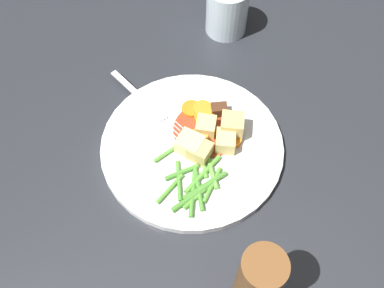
% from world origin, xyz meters
% --- Properties ---
extents(ground_plane, '(3.00, 3.00, 0.00)m').
position_xyz_m(ground_plane, '(0.00, 0.00, 0.00)').
color(ground_plane, '#26282D').
extents(dinner_plate, '(0.28, 0.28, 0.01)m').
position_xyz_m(dinner_plate, '(0.00, 0.00, 0.01)').
color(dinner_plate, white).
rests_on(dinner_plate, ground_plane).
extents(stew_sauce, '(0.10, 0.10, 0.00)m').
position_xyz_m(stew_sauce, '(0.03, -0.01, 0.01)').
color(stew_sauce, '#93381E').
rests_on(stew_sauce, dinner_plate).
extents(carrot_slice_0, '(0.03, 0.03, 0.01)m').
position_xyz_m(carrot_slice_0, '(0.05, -0.01, 0.02)').
color(carrot_slice_0, orange).
rests_on(carrot_slice_0, dinner_plate).
extents(carrot_slice_1, '(0.03, 0.03, 0.01)m').
position_xyz_m(carrot_slice_1, '(0.02, -0.06, 0.02)').
color(carrot_slice_1, orange).
rests_on(carrot_slice_1, dinner_plate).
extents(carrot_slice_2, '(0.03, 0.03, 0.01)m').
position_xyz_m(carrot_slice_2, '(0.06, 0.02, 0.02)').
color(carrot_slice_2, orange).
rests_on(carrot_slice_2, dinner_plate).
extents(carrot_slice_3, '(0.04, 0.04, 0.01)m').
position_xyz_m(carrot_slice_3, '(0.06, -0.00, 0.02)').
color(carrot_slice_3, orange).
rests_on(carrot_slice_3, dinner_plate).
extents(carrot_slice_4, '(0.04, 0.04, 0.01)m').
position_xyz_m(carrot_slice_4, '(0.01, -0.01, 0.02)').
color(carrot_slice_4, orange).
rests_on(carrot_slice_4, dinner_plate).
extents(potato_chunk_0, '(0.03, 0.03, 0.03)m').
position_xyz_m(potato_chunk_0, '(0.03, -0.01, 0.03)').
color(potato_chunk_0, '#E5CC7A').
rests_on(potato_chunk_0, dinner_plate).
extents(potato_chunk_1, '(0.04, 0.04, 0.04)m').
position_xyz_m(potato_chunk_1, '(0.04, -0.05, 0.03)').
color(potato_chunk_1, '#DBBC6B').
rests_on(potato_chunk_1, dinner_plate).
extents(potato_chunk_2, '(0.04, 0.04, 0.03)m').
position_xyz_m(potato_chunk_2, '(-0.02, -0.02, 0.03)').
color(potato_chunk_2, '#DBBC6B').
rests_on(potato_chunk_2, dinner_plate).
extents(potato_chunk_3, '(0.04, 0.04, 0.03)m').
position_xyz_m(potato_chunk_3, '(-0.01, -0.00, 0.03)').
color(potato_chunk_3, '#EAD68C').
rests_on(potato_chunk_3, dinner_plate).
extents(potato_chunk_4, '(0.04, 0.03, 0.03)m').
position_xyz_m(potato_chunk_4, '(0.01, -0.05, 0.03)').
color(potato_chunk_4, '#E5CC7A').
rests_on(potato_chunk_4, dinner_plate).
extents(meat_chunk_0, '(0.03, 0.03, 0.02)m').
position_xyz_m(meat_chunk_0, '(0.07, -0.02, 0.02)').
color(meat_chunk_0, '#4C2B19').
rests_on(meat_chunk_0, dinner_plate).
extents(meat_chunk_1, '(0.03, 0.03, 0.02)m').
position_xyz_m(meat_chunk_1, '(0.00, 0.01, 0.02)').
color(meat_chunk_1, brown).
rests_on(meat_chunk_1, dinner_plate).
extents(green_bean_0, '(0.06, 0.05, 0.01)m').
position_xyz_m(green_bean_0, '(-0.06, -0.04, 0.02)').
color(green_bean_0, '#4C8E33').
rests_on(green_bean_0, dinner_plate).
extents(green_bean_1, '(0.07, 0.04, 0.01)m').
position_xyz_m(green_bean_1, '(-0.05, -0.03, 0.02)').
color(green_bean_1, '#599E38').
rests_on(green_bean_1, dinner_plate).
extents(green_bean_2, '(0.08, 0.05, 0.01)m').
position_xyz_m(green_bean_2, '(-0.03, -0.03, 0.02)').
color(green_bean_2, '#66AD42').
rests_on(green_bean_2, dinner_plate).
extents(green_bean_3, '(0.06, 0.01, 0.01)m').
position_xyz_m(green_bean_3, '(-0.06, -0.05, 0.02)').
color(green_bean_3, '#599E38').
rests_on(green_bean_3, dinner_plate).
extents(green_bean_4, '(0.07, 0.04, 0.01)m').
position_xyz_m(green_bean_4, '(-0.07, -0.03, 0.02)').
color(green_bean_4, '#4C8E33').
rests_on(green_bean_4, dinner_plate).
extents(green_bean_5, '(0.07, 0.04, 0.01)m').
position_xyz_m(green_bean_5, '(-0.02, -0.02, 0.02)').
color(green_bean_5, '#66AD42').
rests_on(green_bean_5, dinner_plate).
extents(green_bean_6, '(0.04, 0.04, 0.01)m').
position_xyz_m(green_bean_6, '(-0.05, -0.00, 0.02)').
color(green_bean_6, '#4C8E33').
rests_on(green_bean_6, dinner_plate).
extents(green_bean_7, '(0.06, 0.04, 0.01)m').
position_xyz_m(green_bean_7, '(-0.08, -0.04, 0.02)').
color(green_bean_7, '#599E38').
rests_on(green_bean_7, dinner_plate).
extents(green_bean_8, '(0.06, 0.03, 0.01)m').
position_xyz_m(green_bean_8, '(-0.07, 0.00, 0.02)').
color(green_bean_8, '#4C8E33').
rests_on(green_bean_8, dinner_plate).
extents(green_bean_9, '(0.08, 0.02, 0.01)m').
position_xyz_m(green_bean_9, '(-0.08, -0.02, 0.02)').
color(green_bean_9, '#4C8E33').
rests_on(green_bean_9, dinner_plate).
extents(green_bean_10, '(0.05, 0.03, 0.01)m').
position_xyz_m(green_bean_10, '(-0.08, 0.01, 0.02)').
color(green_bean_10, '#599E38').
rests_on(green_bean_10, dinner_plate).
extents(green_bean_11, '(0.07, 0.05, 0.01)m').
position_xyz_m(green_bean_11, '(-0.01, 0.02, 0.02)').
color(green_bean_11, '#599E38').
rests_on(green_bean_11, dinner_plate).
extents(green_bean_12, '(0.07, 0.05, 0.01)m').
position_xyz_m(green_bean_12, '(-0.08, -0.03, 0.02)').
color(green_bean_12, '#4C8E33').
rests_on(green_bean_12, dinner_plate).
extents(fork, '(0.10, 0.16, 0.00)m').
position_xyz_m(fork, '(0.05, 0.09, 0.01)').
color(fork, silver).
rests_on(fork, dinner_plate).
extents(water_glass, '(0.07, 0.07, 0.09)m').
position_xyz_m(water_glass, '(0.27, 0.01, 0.04)').
color(water_glass, silver).
rests_on(water_glass, ground_plane).
extents(pepper_mill, '(0.05, 0.05, 0.14)m').
position_xyz_m(pepper_mill, '(-0.20, -0.13, 0.07)').
color(pepper_mill, brown).
rests_on(pepper_mill, ground_plane).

